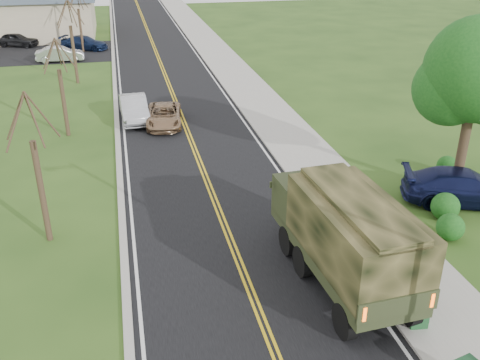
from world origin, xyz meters
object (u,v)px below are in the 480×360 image
object	(u,v)px
military_truck	(345,232)
pickup_navy	(464,187)
utility_box_far	(418,316)
sedan_silver	(134,109)
suv_champagne	(164,115)

from	to	relation	value
military_truck	pickup_navy	size ratio (longest dim) A/B	1.39
military_truck	utility_box_far	size ratio (longest dim) A/B	11.43
sedan_silver	pickup_navy	distance (m)	20.20
sedan_silver	utility_box_far	size ratio (longest dim) A/B	7.16
suv_champagne	utility_box_far	distance (m)	21.28
military_truck	pickup_navy	world-z (taller)	military_truck
military_truck	sedan_silver	size ratio (longest dim) A/B	1.60
military_truck	suv_champagne	distance (m)	18.40
pickup_navy	utility_box_far	bearing A→B (deg)	158.64
military_truck	utility_box_far	bearing A→B (deg)	-65.48
military_truck	pickup_navy	bearing A→B (deg)	26.43
pickup_navy	utility_box_far	world-z (taller)	pickup_navy
sedan_silver	pickup_navy	size ratio (longest dim) A/B	0.87
military_truck	utility_box_far	distance (m)	3.44
sedan_silver	pickup_navy	world-z (taller)	pickup_navy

